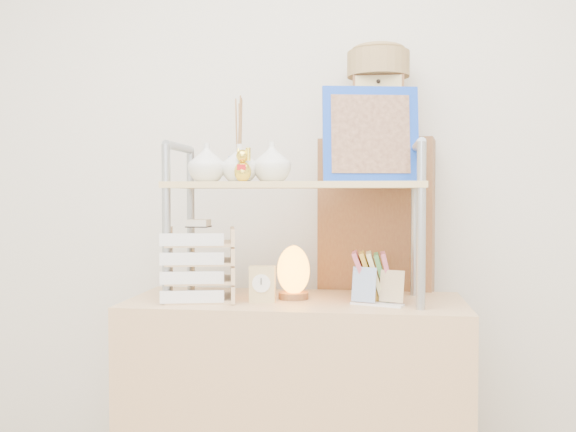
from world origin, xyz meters
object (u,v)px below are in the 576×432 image
object	(u,v)px
desk	(296,402)
salt_lamp	(293,272)
letter_tray	(199,268)
cabinet	(377,304)

from	to	relation	value
desk	salt_lamp	size ratio (longest dim) A/B	6.22
letter_tray	desk	bearing A→B (deg)	10.66
desk	letter_tray	xyz separation A→B (m)	(-0.34, -0.06, 0.49)
letter_tray	salt_lamp	world-z (taller)	letter_tray
desk	cabinet	bearing A→B (deg)	51.59
desk	letter_tray	distance (m)	0.60
desk	salt_lamp	xyz separation A→B (m)	(-0.01, 0.01, 0.47)
letter_tray	salt_lamp	distance (m)	0.34
cabinet	letter_tray	distance (m)	0.79
cabinet	salt_lamp	xyz separation A→B (m)	(-0.30, -0.36, 0.17)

